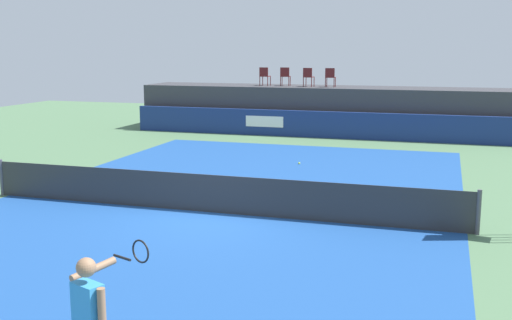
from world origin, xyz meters
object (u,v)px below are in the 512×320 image
spectator_chair_left (285,76)px  spectator_chair_center (308,76)px  net_post_far (478,212)px  spectator_chair_far_left (265,76)px  spectator_chair_right (330,77)px  net_post_near (2,177)px  tennis_ball (299,163)px

spectator_chair_left → spectator_chair_center: size_ratio=1.00×
spectator_chair_center → net_post_far: (7.08, -14.94, -2.19)m
spectator_chair_far_left → spectator_chair_center: same height
spectator_chair_center → net_post_far: 16.68m
spectator_chair_far_left → spectator_chair_right: (3.24, -0.13, 0.00)m
net_post_near → spectator_chair_far_left: bearing=78.3°
spectator_chair_far_left → net_post_near: bearing=-101.7°
spectator_chair_center → net_post_far: size_ratio=0.89×
net_post_far → tennis_ball: 8.90m
spectator_chair_right → net_post_near: 16.40m
spectator_chair_left → spectator_chair_right: bearing=-8.0°
spectator_chair_left → net_post_near: 15.97m
spectator_chair_far_left → net_post_near: spectator_chair_far_left is taller
spectator_chair_far_left → spectator_chair_left: (0.98, 0.19, 0.00)m
spectator_chair_far_left → spectator_chair_left: bearing=10.8°
net_post_far → spectator_chair_left: bearing=118.5°
spectator_chair_left → net_post_near: size_ratio=0.89×
spectator_chair_left → spectator_chair_far_left: bearing=-169.2°
spectator_chair_far_left → net_post_far: spectator_chair_far_left is taller
spectator_chair_center → net_post_near: 16.01m
spectator_chair_right → net_post_far: 16.28m
spectator_chair_far_left → spectator_chair_right: size_ratio=1.00×
spectator_chair_center → spectator_chair_left: bearing=164.5°
net_post_near → spectator_chair_right: bearing=67.0°
spectator_chair_far_left → tennis_ball: 9.36m
net_post_near → tennis_ball: net_post_near is taller
spectator_chair_far_left → spectator_chair_left: same height
spectator_chair_left → net_post_far: bearing=-61.5°
spectator_chair_center → spectator_chair_right: same height
spectator_chair_center → spectator_chair_right: bearing=1.2°
tennis_ball → spectator_chair_center: bearing=100.4°
spectator_chair_right → net_post_near: bearing=-113.0°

